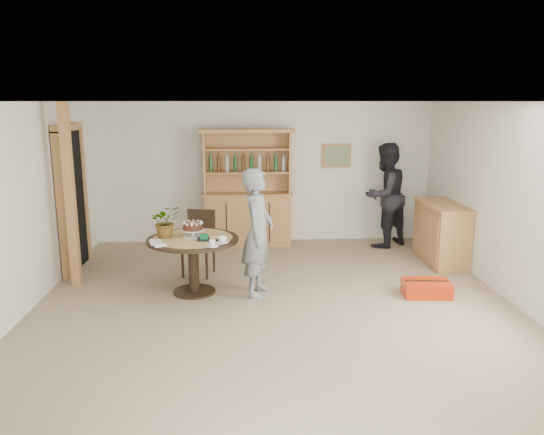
{
  "coord_description": "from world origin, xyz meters",
  "views": [
    {
      "loc": [
        -0.38,
        -5.94,
        2.5
      ],
      "look_at": [
        -0.01,
        0.66,
        1.05
      ],
      "focal_mm": 35.0,
      "sensor_mm": 36.0,
      "label": 1
    }
  ],
  "objects_px": {
    "teen_boy": "(258,233)",
    "red_suitcase": "(426,288)",
    "dining_table": "(193,249)",
    "adult_person": "(385,195)",
    "sideboard": "(441,233)",
    "dining_chair": "(200,238)",
    "hutch": "(248,206)"
  },
  "relations": [
    {
      "from": "hutch",
      "to": "sideboard",
      "type": "height_order",
      "value": "hutch"
    },
    {
      "from": "sideboard",
      "to": "dining_chair",
      "type": "bearing_deg",
      "value": -174.57
    },
    {
      "from": "teen_boy",
      "to": "adult_person",
      "type": "bearing_deg",
      "value": -30.42
    },
    {
      "from": "teen_boy",
      "to": "red_suitcase",
      "type": "height_order",
      "value": "teen_boy"
    },
    {
      "from": "hutch",
      "to": "teen_boy",
      "type": "xyz_separation_m",
      "value": [
        0.11,
        -2.53,
        0.15
      ]
    },
    {
      "from": "teen_boy",
      "to": "red_suitcase",
      "type": "distance_m",
      "value": 2.33
    },
    {
      "from": "dining_table",
      "to": "red_suitcase",
      "type": "bearing_deg",
      "value": -5.26
    },
    {
      "from": "sideboard",
      "to": "dining_chair",
      "type": "distance_m",
      "value": 3.78
    },
    {
      "from": "dining_table",
      "to": "teen_boy",
      "type": "xyz_separation_m",
      "value": [
        0.85,
        -0.1,
        0.23
      ]
    },
    {
      "from": "dining_chair",
      "to": "teen_boy",
      "type": "bearing_deg",
      "value": -34.52
    },
    {
      "from": "sideboard",
      "to": "dining_table",
      "type": "relative_size",
      "value": 1.05
    },
    {
      "from": "hutch",
      "to": "dining_chair",
      "type": "distance_m",
      "value": 1.76
    },
    {
      "from": "hutch",
      "to": "adult_person",
      "type": "relative_size",
      "value": 1.13
    },
    {
      "from": "dining_table",
      "to": "adult_person",
      "type": "bearing_deg",
      "value": 34.91
    },
    {
      "from": "hutch",
      "to": "dining_table",
      "type": "height_order",
      "value": "hutch"
    },
    {
      "from": "hutch",
      "to": "adult_person",
      "type": "xyz_separation_m",
      "value": [
        2.38,
        -0.25,
        0.22
      ]
    },
    {
      "from": "sideboard",
      "to": "adult_person",
      "type": "relative_size",
      "value": 0.7
    },
    {
      "from": "dining_chair",
      "to": "red_suitcase",
      "type": "xyz_separation_m",
      "value": [
        3.04,
        -1.11,
        -0.43
      ]
    },
    {
      "from": "dining_table",
      "to": "dining_chair",
      "type": "distance_m",
      "value": 0.83
    },
    {
      "from": "dining_table",
      "to": "red_suitcase",
      "type": "relative_size",
      "value": 1.89
    },
    {
      "from": "dining_table",
      "to": "adult_person",
      "type": "relative_size",
      "value": 0.66
    },
    {
      "from": "adult_person",
      "to": "red_suitcase",
      "type": "relative_size",
      "value": 2.86
    },
    {
      "from": "hutch",
      "to": "teen_boy",
      "type": "relative_size",
      "value": 1.22
    },
    {
      "from": "sideboard",
      "to": "teen_boy",
      "type": "xyz_separation_m",
      "value": [
        -2.93,
        -1.29,
        0.36
      ]
    },
    {
      "from": "dining_chair",
      "to": "adult_person",
      "type": "relative_size",
      "value": 0.52
    },
    {
      "from": "hutch",
      "to": "dining_chair",
      "type": "relative_size",
      "value": 2.16
    },
    {
      "from": "sideboard",
      "to": "teen_boy",
      "type": "distance_m",
      "value": 3.22
    },
    {
      "from": "sideboard",
      "to": "teen_boy",
      "type": "bearing_deg",
      "value": -156.35
    },
    {
      "from": "dining_table",
      "to": "teen_boy",
      "type": "height_order",
      "value": "teen_boy"
    },
    {
      "from": "teen_boy",
      "to": "adult_person",
      "type": "relative_size",
      "value": 0.92
    },
    {
      "from": "adult_person",
      "to": "red_suitcase",
      "type": "height_order",
      "value": "adult_person"
    },
    {
      "from": "hutch",
      "to": "adult_person",
      "type": "bearing_deg",
      "value": -5.92
    }
  ]
}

